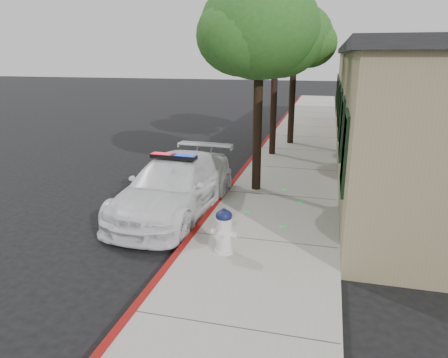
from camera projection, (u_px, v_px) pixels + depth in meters
ground at (191, 238)px, 9.18m from camera, size 120.00×120.00×0.00m
sidewalk at (279, 198)px, 11.56m from camera, size 3.20×60.00×0.15m
red_curb at (226, 193)px, 11.92m from camera, size 0.14×60.00×0.16m
clapboard_building at (437, 105)px, 15.34m from camera, size 7.30×20.89×4.24m
police_car at (175, 186)px, 10.51m from camera, size 2.28×5.03×1.55m
fire_hydrant at (224, 231)px, 8.08m from camera, size 0.53×0.46×0.92m
street_tree_near at (260, 33)px, 10.87m from camera, size 3.26×3.17×5.80m
street_tree_mid at (276, 42)px, 15.20m from camera, size 3.14×2.94×5.61m
street_tree_far at (295, 39)px, 17.10m from camera, size 3.37×3.10×5.86m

